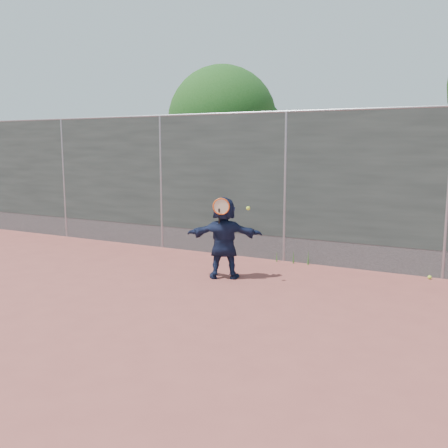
% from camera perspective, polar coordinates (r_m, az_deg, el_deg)
% --- Properties ---
extents(ground, '(80.00, 80.00, 0.00)m').
position_cam_1_polar(ground, '(7.29, -3.11, -9.77)').
color(ground, '#9E4C42').
rests_on(ground, ground).
extents(player, '(1.41, 0.93, 1.46)m').
position_cam_1_polar(player, '(8.82, 0.00, -1.56)').
color(player, '#161F3C').
rests_on(player, ground).
extents(ball_ground, '(0.07, 0.07, 0.07)m').
position_cam_1_polar(ball_ground, '(9.59, 22.45, -5.64)').
color(ball_ground, '#C2ED34').
rests_on(ball_ground, ground).
extents(fence, '(20.00, 0.06, 3.03)m').
position_cam_1_polar(fence, '(10.10, 7.01, 4.59)').
color(fence, '#38423D').
rests_on(fence, ground).
extents(swing_action, '(0.63, 0.21, 0.51)m').
position_cam_1_polar(swing_action, '(8.53, -0.03, 1.88)').
color(swing_action, '#EC5316').
rests_on(swing_action, ground).
extents(tree_left, '(3.15, 3.00, 4.53)m').
position_cam_1_polar(tree_left, '(14.03, 0.48, 11.40)').
color(tree_left, '#382314').
rests_on(tree_left, ground).
extents(weed_clump, '(0.68, 0.07, 0.30)m').
position_cam_1_polar(weed_clump, '(10.11, 8.19, -3.75)').
color(weed_clump, '#387226').
rests_on(weed_clump, ground).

